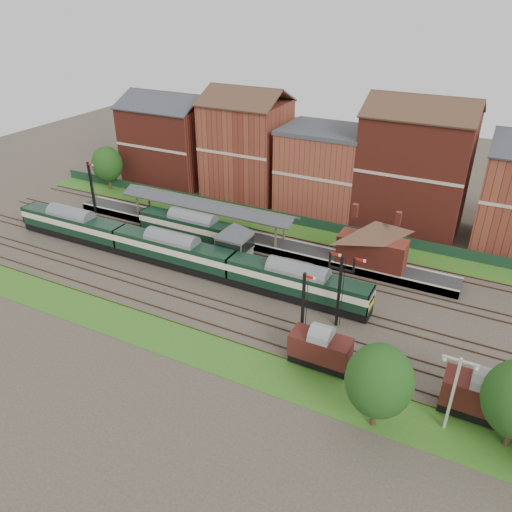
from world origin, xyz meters
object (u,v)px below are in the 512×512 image
at_px(signal_box, 235,244).
at_px(dmu_train, 173,250).
at_px(semaphore_bracket, 340,287).
at_px(platform_railcar, 193,228).
at_px(goods_van_a, 320,348).

distance_m(signal_box, dmu_train, 7.61).
bearing_deg(semaphore_bracket, platform_railcar, 158.80).
relative_size(signal_box, goods_van_a, 1.10).
distance_m(platform_railcar, goods_van_a, 28.39).
distance_m(semaphore_bracket, dmu_train, 22.12).
xyz_separation_m(platform_railcar, goods_van_a, (23.78, -15.50, -0.26)).
height_order(signal_box, semaphore_bracket, semaphore_bracket).
relative_size(semaphore_bracket, goods_van_a, 1.49).
xyz_separation_m(signal_box, goods_van_a, (15.62, -12.25, -1.29)).
bearing_deg(goods_van_a, signal_box, 141.89).
height_order(dmu_train, platform_railcar, dmu_train).
bearing_deg(goods_van_a, dmu_train, 158.14).
xyz_separation_m(signal_box, platform_railcar, (-8.16, 3.25, -1.03)).
relative_size(signal_box, platform_railcar, 0.38).
relative_size(signal_box, dmu_train, 0.12).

